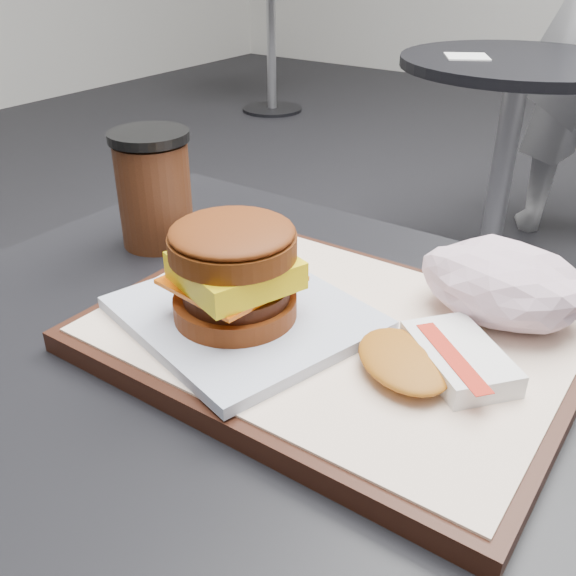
# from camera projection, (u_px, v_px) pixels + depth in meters

# --- Properties ---
(customer_table) EXTENTS (0.80, 0.60, 0.77)m
(customer_table) POSITION_uv_depth(u_px,v_px,m) (310.00, 535.00, 0.59)
(customer_table) COLOR #A5A5AA
(customer_table) RESTS_ON ground
(serving_tray) EXTENTS (0.38, 0.28, 0.02)m
(serving_tray) POSITION_uv_depth(u_px,v_px,m) (331.00, 337.00, 0.53)
(serving_tray) COLOR black
(serving_tray) RESTS_ON customer_table
(breakfast_sandwich) EXTENTS (0.23, 0.21, 0.09)m
(breakfast_sandwich) POSITION_uv_depth(u_px,v_px,m) (237.00, 282.00, 0.51)
(breakfast_sandwich) COLOR white
(breakfast_sandwich) RESTS_ON serving_tray
(hash_brown) EXTENTS (0.14, 0.13, 0.02)m
(hash_brown) POSITION_uv_depth(u_px,v_px,m) (434.00, 359.00, 0.47)
(hash_brown) COLOR white
(hash_brown) RESTS_ON serving_tray
(crumpled_wrapper) EXTENTS (0.14, 0.11, 0.06)m
(crumpled_wrapper) POSITION_uv_depth(u_px,v_px,m) (505.00, 283.00, 0.53)
(crumpled_wrapper) COLOR silver
(crumpled_wrapper) RESTS_ON serving_tray
(coffee_cup) EXTENTS (0.08, 0.08, 0.12)m
(coffee_cup) POSITION_uv_depth(u_px,v_px,m) (154.00, 190.00, 0.68)
(coffee_cup) COLOR #411E0F
(coffee_cup) RESTS_ON customer_table
(neighbor_table) EXTENTS (0.70, 0.70, 0.75)m
(neighbor_table) POSITION_uv_depth(u_px,v_px,m) (510.00, 126.00, 1.96)
(neighbor_table) COLOR black
(neighbor_table) RESTS_ON ground
(napkin) EXTENTS (0.16, 0.16, 0.00)m
(napkin) POSITION_uv_depth(u_px,v_px,m) (467.00, 56.00, 1.87)
(napkin) COLOR white
(napkin) RESTS_ON neighbor_table
(bg_table_mid) EXTENTS (0.66, 0.66, 0.75)m
(bg_table_mid) POSITION_uv_depth(u_px,v_px,m) (271.00, 22.00, 4.09)
(bg_table_mid) COLOR black
(bg_table_mid) RESTS_ON ground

